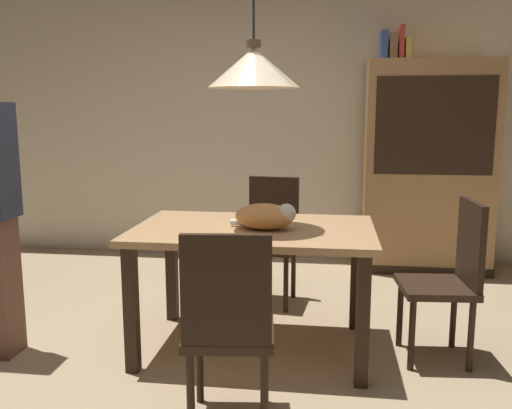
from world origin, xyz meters
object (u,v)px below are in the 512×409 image
(cat_sleeping, at_px, (266,216))
(book_blue_wide, at_px, (384,46))
(hutch_bookcase, at_px, (428,172))
(book_brown_thick, at_px, (392,47))
(chair_right_side, at_px, (451,274))
(dining_table, at_px, (254,244))
(chair_far_back, at_px, (271,234))
(chair_near_front, at_px, (228,322))
(book_red_tall, at_px, (401,43))
(book_yellow_short, at_px, (407,49))
(pendant_lamp, at_px, (254,67))

(cat_sleeping, relative_size, book_blue_wide, 1.63)
(hutch_bookcase, height_order, book_brown_thick, book_brown_thick)
(hutch_bookcase, height_order, book_blue_wide, book_blue_wide)
(chair_right_side, relative_size, hutch_bookcase, 0.50)
(cat_sleeping, xyz_separation_m, book_brown_thick, (0.86, 1.92, 1.13))
(hutch_bookcase, distance_m, book_brown_thick, 1.13)
(dining_table, bearing_deg, chair_far_back, 89.48)
(hutch_bookcase, bearing_deg, chair_near_front, -115.03)
(hutch_bookcase, height_order, book_red_tall, book_red_tall)
(dining_table, distance_m, cat_sleeping, 0.20)
(book_yellow_short, bearing_deg, chair_right_side, -88.11)
(pendant_lamp, relative_size, book_blue_wide, 5.42)
(book_yellow_short, bearing_deg, cat_sleeping, -117.25)
(chair_near_front, xyz_separation_m, book_red_tall, (1.00, 2.74, 1.48))
(pendant_lamp, relative_size, book_yellow_short, 6.50)
(cat_sleeping, distance_m, book_red_tall, 2.43)
(dining_table, distance_m, book_blue_wide, 2.45)
(chair_right_side, bearing_deg, book_blue_wide, 97.97)
(chair_near_front, height_order, book_yellow_short, book_yellow_short)
(chair_near_front, xyz_separation_m, pendant_lamp, (-0.01, 0.88, 1.15))
(cat_sleeping, height_order, book_red_tall, book_red_tall)
(book_red_tall, bearing_deg, hutch_bookcase, -0.31)
(chair_far_back, distance_m, pendant_lamp, 1.45)
(dining_table, relative_size, hutch_bookcase, 0.76)
(pendant_lamp, xyz_separation_m, hutch_bookcase, (1.29, 1.86, -0.77))
(chair_right_side, relative_size, chair_near_front, 1.00)
(book_red_tall, bearing_deg, chair_right_side, -86.35)
(chair_right_side, relative_size, cat_sleeping, 2.38)
(chair_right_side, xyz_separation_m, book_red_tall, (-0.12, 1.86, 1.48))
(dining_table, relative_size, chair_right_side, 1.51)
(dining_table, bearing_deg, book_yellow_short, 60.25)
(chair_near_front, distance_m, book_red_tall, 3.27)
(chair_far_back, distance_m, chair_right_side, 1.42)
(chair_near_front, distance_m, pendant_lamp, 1.45)
(chair_right_side, height_order, book_brown_thick, book_brown_thick)
(chair_near_front, relative_size, book_yellow_short, 4.65)
(chair_far_back, relative_size, book_yellow_short, 4.65)
(chair_far_back, height_order, book_yellow_short, book_yellow_short)
(dining_table, xyz_separation_m, book_red_tall, (1.01, 1.87, 1.34))
(chair_near_front, distance_m, book_blue_wide, 3.22)
(pendant_lamp, distance_m, book_red_tall, 2.15)
(cat_sleeping, bearing_deg, book_yellow_short, 62.75)
(cat_sleeping, bearing_deg, chair_far_back, 94.42)
(chair_right_side, distance_m, hutch_bookcase, 1.90)
(book_yellow_short, bearing_deg, dining_table, -119.75)
(pendant_lamp, xyz_separation_m, book_red_tall, (1.01, 1.87, 0.33))
(hutch_bookcase, height_order, book_yellow_short, book_yellow_short)
(hutch_bookcase, bearing_deg, cat_sleeping, -122.29)
(dining_table, xyz_separation_m, book_blue_wide, (0.87, 1.87, 1.32))
(chair_right_side, bearing_deg, chair_near_front, -141.69)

